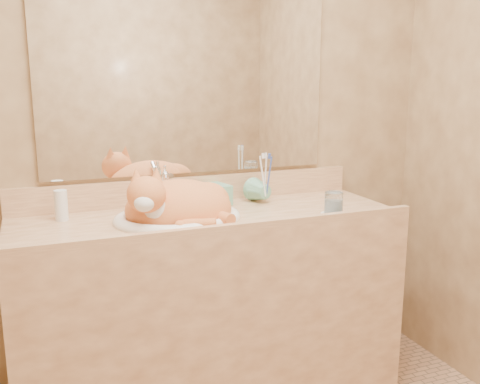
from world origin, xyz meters
name	(u,v)px	position (x,y,z in m)	size (l,w,h in m)	color
wall_back	(189,115)	(0.00, 1.00, 1.25)	(2.40, 0.02, 2.50)	brown
vanity_counter	(210,310)	(0.00, 0.72, 0.42)	(1.60, 0.55, 0.85)	#A16D48
mirror	(189,83)	(0.00, 0.99, 1.39)	(1.30, 0.02, 0.80)	white
sink_basin	(177,201)	(-0.14, 0.70, 0.93)	(0.51, 0.42, 0.16)	white
faucet	(166,189)	(-0.14, 0.90, 0.94)	(0.05, 0.12, 0.18)	white
cat	(175,203)	(-0.15, 0.69, 0.92)	(0.43, 0.35, 0.24)	#D06430
soap_dispenser	(225,184)	(0.11, 0.84, 0.95)	(0.09, 0.09, 0.20)	#6AAA88
toothbrush_cup	(266,193)	(0.30, 0.82, 0.90)	(0.11, 0.11, 0.10)	#6AAA88
toothbrushes	(266,174)	(0.30, 0.82, 0.99)	(0.04, 0.04, 0.24)	white
saucer	(333,214)	(0.48, 0.53, 0.85)	(0.10, 0.10, 0.01)	white
water_glass	(334,203)	(0.48, 0.53, 0.90)	(0.08, 0.08, 0.09)	silver
lotion_bottle	(61,205)	(-0.58, 0.87, 0.91)	(0.05, 0.05, 0.12)	white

